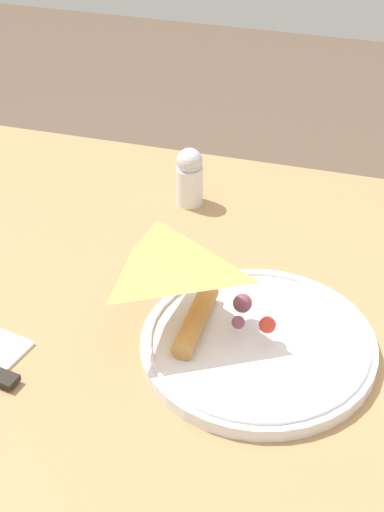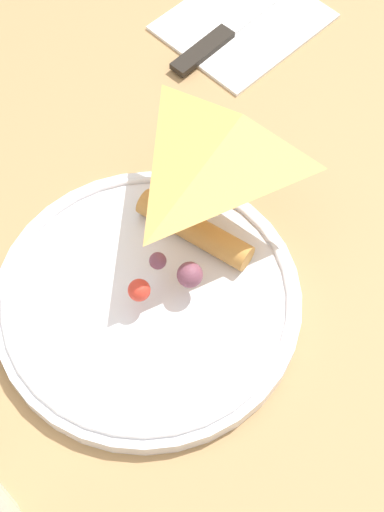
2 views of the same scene
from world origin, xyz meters
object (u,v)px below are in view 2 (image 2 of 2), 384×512
(plate_pizza, at_px, (149,296))
(napkin_folded, at_px, (244,22))
(dining_table, at_px, (220,282))
(butter_knife, at_px, (237,24))

(plate_pizza, xyz_separation_m, napkin_folded, (0.34, 0.11, -0.01))
(dining_table, distance_m, butter_knife, 0.28)
(napkin_folded, relative_size, butter_knife, 0.87)
(plate_pizza, distance_m, napkin_folded, 0.36)
(plate_pizza, distance_m, butter_knife, 0.34)
(dining_table, height_order, butter_knife, butter_knife)
(dining_table, xyz_separation_m, napkin_folded, (0.24, 0.12, 0.11))
(dining_table, relative_size, butter_knife, 5.23)
(dining_table, bearing_deg, butter_knife, 28.68)
(napkin_folded, height_order, butter_knife, butter_knife)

